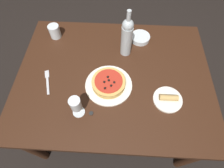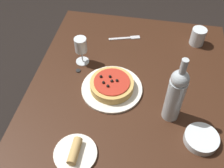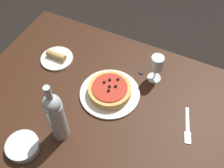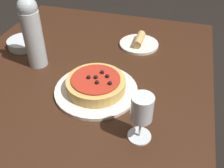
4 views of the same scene
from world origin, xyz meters
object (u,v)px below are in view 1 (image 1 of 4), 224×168
side_bowl (140,38)px  bottle_cap (91,113)px  wine_glass (76,105)px  fork (47,80)px  side_plate (168,99)px  dining_table (114,81)px  dinner_plate (109,85)px  pizza (109,83)px  wine_bottle (127,37)px  water_cup (55,31)px

side_bowl → bottle_cap: side_bowl is taller
wine_glass → fork: bearing=139.2°
fork → side_plate: bearing=-114.2°
dining_table → fork: (-0.42, -0.07, 0.08)m
dinner_plate → dining_table: bearing=71.7°
dinner_plate → pizza: size_ratio=1.41×
wine_bottle → fork: size_ratio=1.89×
wine_glass → water_cup: 0.65m
dinner_plate → fork: 0.39m
dinner_plate → fork: bearing=178.0°
water_cup → side_bowl: size_ratio=0.68×
dinner_plate → side_plate: size_ratio=1.69×
bottle_cap → water_cup: bearing=119.1°
wine_bottle → pizza: bearing=-109.6°
pizza → water_cup: (-0.42, 0.41, 0.01)m
dinner_plate → bottle_cap: dinner_plate is taller
dinner_plate → wine_glass: (-0.16, -0.19, 0.10)m
dining_table → water_cup: size_ratio=13.20×
dinner_plate → side_plate: (0.36, -0.08, 0.01)m
wine_glass → wine_bottle: (0.26, 0.47, 0.04)m
water_cup → side_plate: 0.92m
water_cup → bottle_cap: water_cup is taller
dinner_plate → wine_glass: bearing=-130.5°
wine_glass → dining_table: bearing=55.3°
side_bowl → bottle_cap: bearing=-116.1°
pizza → bottle_cap: pizza is taller
wine_glass → side_plate: (0.52, 0.11, -0.09)m
pizza → side_plate: bearing=-12.8°
wine_glass → side_bowl: (0.37, 0.60, -0.09)m
dining_table → side_bowl: 0.38m
dining_table → dinner_plate: 0.13m
pizza → fork: size_ratio=1.16×
dining_table → pizza: (-0.03, -0.08, 0.12)m
dinner_plate → bottle_cap: 0.21m
dining_table → pizza: size_ratio=6.11×
dinner_plate → side_plate: bearing=-12.8°
dining_table → bottle_cap: size_ratio=52.67×
pizza → fork: pizza is taller
dining_table → wine_bottle: (0.07, 0.20, 0.23)m
dinner_plate → pizza: (0.00, -0.00, 0.03)m
dinner_plate → side_bowl: 0.46m
dining_table → bottle_cap: bottle_cap is taller
wine_glass → bottle_cap: (0.07, -0.00, -0.10)m
dining_table → side_bowl: side_bowl is taller
pizza → wine_glass: size_ratio=1.34×
side_plate → side_bowl: bearing=107.1°
pizza → dinner_plate: bearing=93.4°
wine_bottle → side_bowl: (0.11, 0.13, -0.13)m
dining_table → side_bowl: (0.18, 0.32, 0.10)m
dining_table → wine_bottle: 0.31m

